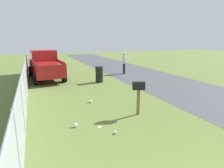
# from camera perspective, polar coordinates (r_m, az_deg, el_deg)

# --- Properties ---
(road_asphalt) EXTENTS (60.00, 5.12, 0.01)m
(road_asphalt) POSITION_cam_1_polar(r_m,az_deg,el_deg) (11.27, 26.28, -3.33)
(road_asphalt) COLOR #47474C
(road_asphalt) RESTS_ON ground
(mailbox) EXTENTS (0.36, 0.52, 1.34)m
(mailbox) POSITION_cam_1_polar(r_m,az_deg,el_deg) (7.58, 7.80, -1.27)
(mailbox) COLOR brown
(mailbox) RESTS_ON ground
(pickup_truck) EXTENTS (5.47, 2.47, 2.09)m
(pickup_truck) POSITION_cam_1_polar(r_m,az_deg,el_deg) (15.48, -19.06, 5.64)
(pickup_truck) COLOR maroon
(pickup_truck) RESTS_ON ground
(trash_bin) EXTENTS (0.53, 0.53, 1.10)m
(trash_bin) POSITION_cam_1_polar(r_m,az_deg,el_deg) (13.38, -3.75, 2.86)
(trash_bin) COLOR black
(trash_bin) RESTS_ON ground
(pedestrian) EXTENTS (0.49, 0.30, 1.78)m
(pedestrian) POSITION_cam_1_polar(r_m,az_deg,el_deg) (16.64, 3.59, 6.58)
(pedestrian) COLOR black
(pedestrian) RESTS_ON ground
(fence_section) EXTENTS (17.12, 0.07, 1.73)m
(fence_section) POSITION_cam_1_polar(r_m,az_deg,el_deg) (9.97, -24.05, 0.41)
(fence_section) COLOR #9EA3A8
(fence_section) RESTS_ON ground
(litter_bag_far_scatter) EXTENTS (0.14, 0.14, 0.14)m
(litter_bag_far_scatter) POSITION_cam_1_polar(r_m,az_deg,el_deg) (6.88, -10.63, -11.73)
(litter_bag_far_scatter) COLOR silver
(litter_bag_far_scatter) RESTS_ON ground
(litter_bag_midfield_b) EXTENTS (0.14, 0.14, 0.14)m
(litter_bag_midfield_b) POSITION_cam_1_polar(r_m,az_deg,el_deg) (9.22, -6.27, -5.05)
(litter_bag_midfield_b) COLOR silver
(litter_bag_midfield_b) RESTS_ON ground
(litter_wrapper_near_hydrant) EXTENTS (0.15, 0.14, 0.01)m
(litter_wrapper_near_hydrant) POSITION_cam_1_polar(r_m,az_deg,el_deg) (6.80, -3.62, -12.44)
(litter_wrapper_near_hydrant) COLOR silver
(litter_wrapper_near_hydrant) RESTS_ON ground
(litter_cup_by_mailbox) EXTENTS (0.11, 0.09, 0.08)m
(litter_cup_by_mailbox) POSITION_cam_1_polar(r_m,az_deg,el_deg) (6.35, 0.99, -14.00)
(litter_cup_by_mailbox) COLOR white
(litter_cup_by_mailbox) RESTS_ON ground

